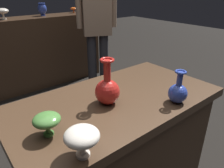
{
  "coord_description": "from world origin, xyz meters",
  "views": [
    {
      "loc": [
        -0.68,
        -0.8,
        1.38
      ],
      "look_at": [
        -0.04,
        -0.01,
        0.9
      ],
      "focal_mm": 34.08,
      "sensor_mm": 36.0,
      "label": 1
    }
  ],
  "objects_px": {
    "shelf_vase_center": "(2,11)",
    "visitor_near_right": "(97,20)",
    "shelf_vase_right": "(42,9)",
    "vase_left_accent": "(178,92)",
    "shelf_vase_far_right": "(74,9)",
    "vase_tall_behind": "(47,120)",
    "vase_centerpiece": "(107,90)",
    "vase_right_accent": "(82,137)"
  },
  "relations": [
    {
      "from": "shelf_vase_center",
      "to": "visitor_near_right",
      "type": "distance_m",
      "value": 1.2
    },
    {
      "from": "shelf_vase_right",
      "to": "shelf_vase_center",
      "type": "height_order",
      "value": "shelf_vase_right"
    },
    {
      "from": "vase_left_accent",
      "to": "shelf_vase_far_right",
      "type": "bearing_deg",
      "value": 72.07
    },
    {
      "from": "vase_tall_behind",
      "to": "shelf_vase_right",
      "type": "distance_m",
      "value": 2.48
    },
    {
      "from": "shelf_vase_far_right",
      "to": "shelf_vase_center",
      "type": "relative_size",
      "value": 0.66
    },
    {
      "from": "shelf_vase_right",
      "to": "vase_centerpiece",
      "type": "bearing_deg",
      "value": -104.85
    },
    {
      "from": "vase_right_accent",
      "to": "shelf_vase_center",
      "type": "bearing_deg",
      "value": 81.16
    },
    {
      "from": "vase_right_accent",
      "to": "shelf_vase_center",
      "type": "xyz_separation_m",
      "value": [
        0.38,
        2.45,
        0.2
      ]
    },
    {
      "from": "shelf_vase_center",
      "to": "vase_right_accent",
      "type": "bearing_deg",
      "value": -98.84
    },
    {
      "from": "vase_centerpiece",
      "to": "shelf_vase_center",
      "type": "distance_m",
      "value": 2.21
    },
    {
      "from": "vase_left_accent",
      "to": "shelf_vase_far_right",
      "type": "xyz_separation_m",
      "value": [
        0.81,
        2.51,
        0.19
      ]
    },
    {
      "from": "vase_right_accent",
      "to": "vase_left_accent",
      "type": "bearing_deg",
      "value": 2.29
    },
    {
      "from": "vase_left_accent",
      "to": "vase_right_accent",
      "type": "bearing_deg",
      "value": -177.71
    },
    {
      "from": "shelf_vase_far_right",
      "to": "shelf_vase_right",
      "type": "bearing_deg",
      "value": -174.14
    },
    {
      "from": "vase_tall_behind",
      "to": "shelf_vase_right",
      "type": "xyz_separation_m",
      "value": [
        0.95,
        2.28,
        0.21
      ]
    },
    {
      "from": "visitor_near_right",
      "to": "vase_left_accent",
      "type": "bearing_deg",
      "value": 95.43
    },
    {
      "from": "vase_right_accent",
      "to": "visitor_near_right",
      "type": "relative_size",
      "value": 0.08
    },
    {
      "from": "vase_centerpiece",
      "to": "shelf_vase_center",
      "type": "xyz_separation_m",
      "value": [
        0.07,
        2.2,
        0.21
      ]
    },
    {
      "from": "vase_centerpiece",
      "to": "visitor_near_right",
      "type": "xyz_separation_m",
      "value": [
        0.85,
        1.29,
        0.14
      ]
    },
    {
      "from": "vase_left_accent",
      "to": "vase_right_accent",
      "type": "xyz_separation_m",
      "value": [
        -0.61,
        -0.02,
        0.03
      ]
    },
    {
      "from": "vase_right_accent",
      "to": "shelf_vase_right",
      "type": "xyz_separation_m",
      "value": [
        0.9,
        2.48,
        0.2
      ]
    },
    {
      "from": "vase_centerpiece",
      "to": "vase_right_accent",
      "type": "bearing_deg",
      "value": -140.93
    },
    {
      "from": "vase_centerpiece",
      "to": "vase_tall_behind",
      "type": "height_order",
      "value": "vase_centerpiece"
    },
    {
      "from": "vase_tall_behind",
      "to": "vase_right_accent",
      "type": "bearing_deg",
      "value": -76.22
    },
    {
      "from": "vase_centerpiece",
      "to": "visitor_near_right",
      "type": "height_order",
      "value": "visitor_near_right"
    },
    {
      "from": "shelf_vase_far_right",
      "to": "shelf_vase_center",
      "type": "height_order",
      "value": "shelf_vase_center"
    },
    {
      "from": "shelf_vase_center",
      "to": "visitor_near_right",
      "type": "xyz_separation_m",
      "value": [
        0.78,
        -0.92,
        -0.07
      ]
    },
    {
      "from": "shelf_vase_far_right",
      "to": "visitor_near_right",
      "type": "bearing_deg",
      "value": -104.87
    },
    {
      "from": "vase_left_accent",
      "to": "visitor_near_right",
      "type": "relative_size",
      "value": 0.11
    },
    {
      "from": "shelf_vase_right",
      "to": "visitor_near_right",
      "type": "xyz_separation_m",
      "value": [
        0.26,
        -0.94,
        -0.07
      ]
    },
    {
      "from": "vase_right_accent",
      "to": "visitor_near_right",
      "type": "height_order",
      "value": "visitor_near_right"
    },
    {
      "from": "visitor_near_right",
      "to": "shelf_vase_right",
      "type": "bearing_deg",
      "value": -49.51
    },
    {
      "from": "vase_centerpiece",
      "to": "vase_right_accent",
      "type": "distance_m",
      "value": 0.4
    },
    {
      "from": "vase_right_accent",
      "to": "vase_centerpiece",
      "type": "bearing_deg",
      "value": 39.07
    },
    {
      "from": "vase_centerpiece",
      "to": "shelf_vase_center",
      "type": "relative_size",
      "value": 1.69
    },
    {
      "from": "shelf_vase_right",
      "to": "shelf_vase_center",
      "type": "xyz_separation_m",
      "value": [
        -0.52,
        -0.03,
        0.0
      ]
    },
    {
      "from": "vase_left_accent",
      "to": "shelf_vase_center",
      "type": "height_order",
      "value": "shelf_vase_center"
    },
    {
      "from": "vase_centerpiece",
      "to": "vase_left_accent",
      "type": "height_order",
      "value": "vase_centerpiece"
    },
    {
      "from": "visitor_near_right",
      "to": "vase_right_accent",
      "type": "bearing_deg",
      "value": 78.37
    },
    {
      "from": "vase_centerpiece",
      "to": "visitor_near_right",
      "type": "bearing_deg",
      "value": 56.65
    },
    {
      "from": "shelf_vase_center",
      "to": "visitor_near_right",
      "type": "height_order",
      "value": "visitor_near_right"
    },
    {
      "from": "vase_right_accent",
      "to": "shelf_vase_far_right",
      "type": "relative_size",
      "value": 1.34
    }
  ]
}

